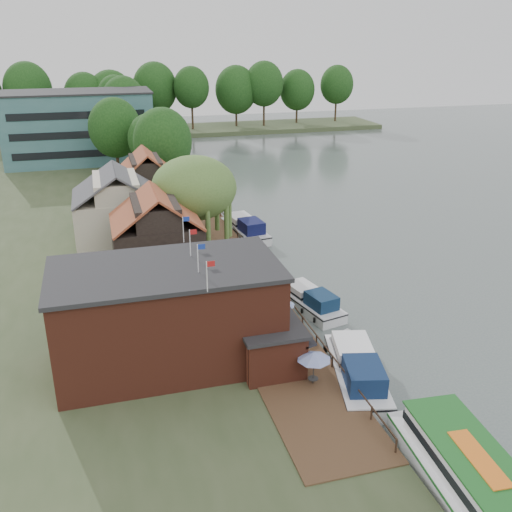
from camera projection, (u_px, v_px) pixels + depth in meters
ground at (368, 336)px, 45.90m from camera, size 260.00×260.00×0.00m
land_bank at (16, 228)px, 69.44m from camera, size 50.00×140.00×1.00m
quay_deck at (241, 286)px, 52.44m from camera, size 6.00×50.00×0.10m
quay_rail at (268, 276)px, 53.40m from camera, size 0.20×49.00×1.00m
pub at (196, 311)px, 39.75m from camera, size 20.00×11.00×7.30m
hotel_block at (79, 127)px, 100.33m from camera, size 25.40×12.40×12.30m
cottage_a at (157, 236)px, 52.70m from camera, size 8.60×7.60×8.50m
cottage_b at (118, 208)px, 60.89m from camera, size 9.60×8.60×8.50m
cottage_c at (147, 185)px, 69.95m from camera, size 7.60×7.60×8.50m
willow at (195, 207)px, 57.96m from camera, size 8.60×8.60×10.43m
umbrella_0 at (313, 368)px, 37.39m from camera, size 2.28×2.28×2.38m
umbrella_1 at (298, 350)px, 39.45m from camera, size 1.97×1.97×2.38m
umbrella_2 at (274, 329)px, 42.22m from camera, size 2.07×2.07×2.38m
umbrella_3 at (282, 312)px, 44.78m from camera, size 2.06×2.06×2.38m
umbrella_4 at (256, 284)px, 49.86m from camera, size 2.32×2.32×2.38m
cruiser_0 at (357, 366)px, 39.34m from camera, size 5.91×11.25×2.64m
cruiser_1 at (310, 298)px, 49.92m from camera, size 4.83×9.41×2.14m
cruiser_2 at (245, 226)px, 67.79m from camera, size 4.66×10.69×2.53m
tour_boat at (483, 492)px, 28.28m from camera, size 5.06×14.60×3.13m
swan at (450, 439)px, 33.96m from camera, size 0.44×0.44×0.44m
bank_tree_0 at (163, 153)px, 78.58m from camera, size 8.04×8.04×12.40m
bank_tree_1 at (150, 148)px, 86.68m from camera, size 6.63×6.63×10.47m
bank_tree_2 at (116, 137)px, 90.66m from camera, size 8.22×8.22×12.33m
bank_tree_3 at (125, 113)px, 109.98m from camera, size 8.41×8.41×14.07m
bank_tree_4 at (117, 109)px, 117.12m from camera, size 7.06×7.06×13.71m
bank_tree_5 at (115, 108)px, 125.01m from camera, size 7.60×7.60×12.26m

